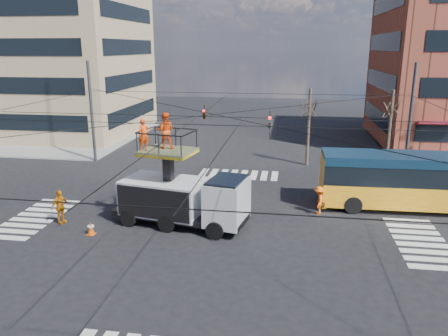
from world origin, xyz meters
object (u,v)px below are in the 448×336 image
(city_bus, at_px, (423,180))
(flagger, at_px, (319,200))
(utility_truck, at_px, (183,189))
(traffic_cone, at_px, (91,228))
(worker_ground, at_px, (60,207))

(city_bus, distance_m, flagger, 6.12)
(utility_truck, xyz_separation_m, city_bus, (12.88, 4.25, -0.24))
(utility_truck, bearing_deg, traffic_cone, -144.50)
(city_bus, bearing_deg, utility_truck, -163.14)
(city_bus, bearing_deg, flagger, -165.33)
(utility_truck, bearing_deg, worker_ground, -161.88)
(utility_truck, height_order, traffic_cone, utility_truck)
(flagger, bearing_deg, utility_truck, -66.46)
(traffic_cone, height_order, worker_ground, worker_ground)
(city_bus, height_order, traffic_cone, city_bus)
(city_bus, bearing_deg, worker_ground, -166.70)
(city_bus, xyz_separation_m, flagger, (-5.81, -1.67, -0.92))
(worker_ground, relative_size, flagger, 1.14)
(utility_truck, xyz_separation_m, traffic_cone, (-4.26, -1.96, -1.63))
(utility_truck, height_order, city_bus, utility_truck)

